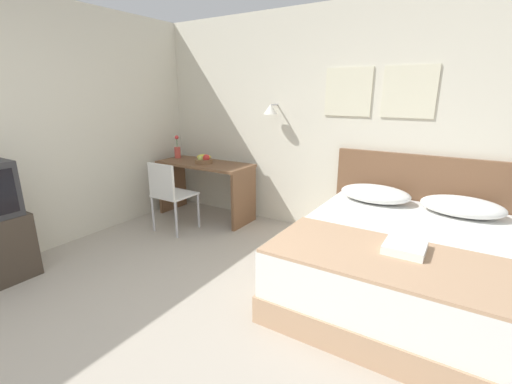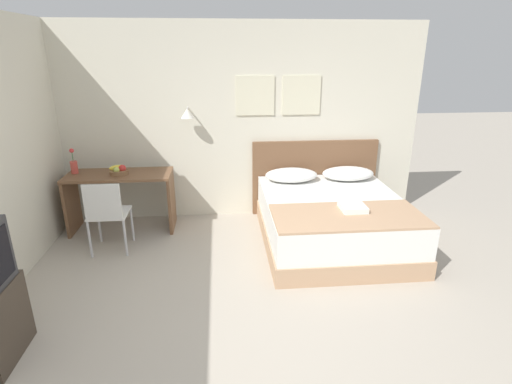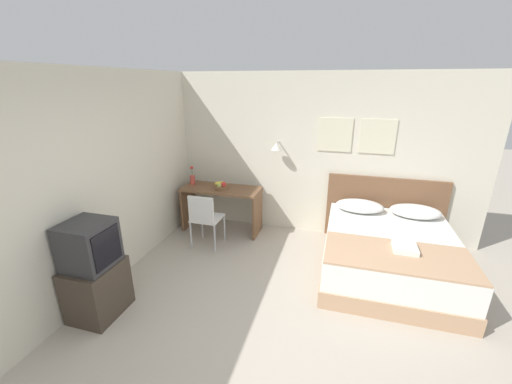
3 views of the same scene
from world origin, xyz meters
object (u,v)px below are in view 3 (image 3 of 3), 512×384
object	(u,v)px
folded_towel_near_foot	(405,248)
flower_vase	(192,178)
fruit_bowl	(221,186)
television	(89,245)
pillow_left	(359,206)
tv_stand	(97,289)
bed	(388,254)
desk_chair	(205,216)
desk	(222,200)
headboard	(384,210)
pillow_right	(415,211)
throw_blanket	(398,256)

from	to	relation	value
folded_towel_near_foot	flower_vase	xyz separation A→B (m)	(-3.32, 1.15, 0.24)
fruit_bowl	television	bearing A→B (deg)	-103.26
pillow_left	fruit_bowl	bearing A→B (deg)	-177.69
tv_stand	bed	bearing A→B (deg)	28.27
desk_chair	flower_vase	world-z (taller)	flower_vase
pillow_left	flower_vase	xyz separation A→B (m)	(-2.83, 0.01, 0.21)
pillow_left	tv_stand	bearing A→B (deg)	-139.07
folded_towel_near_foot	desk_chair	bearing A→B (deg)	171.55
bed	flower_vase	size ratio (longest dim) A/B	5.99
folded_towel_near_foot	desk	bearing A→B (deg)	158.51
headboard	desk_chair	bearing A→B (deg)	-158.85
pillow_right	desk	bearing A→B (deg)	-178.85
bed	throw_blanket	bearing A→B (deg)	-90.00
headboard	fruit_bowl	world-z (taller)	headboard
desk_chair	fruit_bowl	xyz separation A→B (m)	(0.03, 0.64, 0.29)
bed	fruit_bowl	world-z (taller)	fruit_bowl
television	bed	bearing A→B (deg)	28.29
tv_stand	television	world-z (taller)	television
throw_blanket	pillow_right	bearing A→B (deg)	72.88
television	pillow_right	bearing A→B (deg)	34.11
pillow_left	folded_towel_near_foot	distance (m)	1.24
flower_vase	television	size ratio (longest dim) A/B	0.65
desk_chair	television	size ratio (longest dim) A/B	1.77
bed	tv_stand	size ratio (longest dim) A/B	3.19
folded_towel_near_foot	desk_chair	distance (m)	2.80
throw_blanket	tv_stand	xyz separation A→B (m)	(-3.20, -1.15, -0.29)
flower_vase	headboard	bearing A→B (deg)	5.24
bed	fruit_bowl	xyz separation A→B (m)	(-2.65, 0.62, 0.53)
bed	headboard	world-z (taller)	headboard
headboard	folded_towel_near_foot	world-z (taller)	headboard
pillow_right	tv_stand	xyz separation A→B (m)	(-3.60, -2.43, -0.36)
pillow_left	throw_blanket	bearing A→B (deg)	-72.88
tv_stand	television	xyz separation A→B (m)	(0.00, 0.00, 0.56)
fruit_bowl	tv_stand	bearing A→B (deg)	-103.34
desk	television	distance (m)	2.45
headboard	fruit_bowl	xyz separation A→B (m)	(-2.65, -0.39, 0.29)
television	tv_stand	bearing A→B (deg)	180.00
pillow_right	desk_chair	bearing A→B (deg)	-166.55
pillow_right	television	size ratio (longest dim) A/B	1.41
pillow_right	throw_blanket	size ratio (longest dim) A/B	0.44
desk	tv_stand	bearing A→B (deg)	-102.84
throw_blanket	folded_towel_near_foot	xyz separation A→B (m)	(0.09, 0.14, 0.04)
tv_stand	pillow_right	bearing A→B (deg)	34.09
folded_towel_near_foot	tv_stand	distance (m)	3.55
pillow_right	folded_towel_near_foot	size ratio (longest dim) A/B	2.50
desk	tv_stand	xyz separation A→B (m)	(-0.54, -2.37, -0.24)
headboard	desk_chair	size ratio (longest dim) A/B	2.03
throw_blanket	desk	world-z (taller)	desk
pillow_left	television	xyz separation A→B (m)	(-2.80, -2.43, 0.20)
television	throw_blanket	bearing A→B (deg)	19.80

